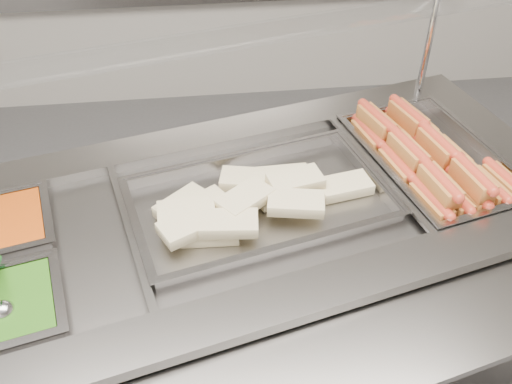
{
  "coord_description": "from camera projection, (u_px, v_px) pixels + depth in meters",
  "views": [
    {
      "loc": [
        0.06,
        -0.58,
        1.8
      ],
      "look_at": [
        0.19,
        0.52,
        0.86
      ],
      "focal_mm": 40.0,
      "sensor_mm": 36.0,
      "label": 1
    }
  ],
  "objects": [
    {
      "name": "steam_counter",
      "position": [
        242.0,
        307.0,
        1.73
      ],
      "size": [
        1.9,
        1.18,
        0.84
      ],
      "color": "slate",
      "rests_on": "ground"
    },
    {
      "name": "tray_rail",
      "position": [
        318.0,
        366.0,
        1.14
      ],
      "size": [
        1.69,
        0.73,
        0.05
      ],
      "color": "gray",
      "rests_on": "steam_counter"
    },
    {
      "name": "sneeze_guard",
      "position": [
        208.0,
        45.0,
        1.38
      ],
      "size": [
        1.57,
        0.64,
        0.41
      ],
      "color": "silver",
      "rests_on": "steam_counter"
    },
    {
      "name": "pan_hotdogs",
      "position": [
        431.0,
        166.0,
        1.64
      ],
      "size": [
        0.43,
        0.58,
        0.09
      ],
      "color": "gray",
      "rests_on": "steam_counter"
    },
    {
      "name": "pan_wraps",
      "position": [
        259.0,
        205.0,
        1.49
      ],
      "size": [
        0.71,
        0.52,
        0.07
      ],
      "color": "gray",
      "rests_on": "steam_counter"
    },
    {
      "name": "hotdogs_in_buns",
      "position": [
        428.0,
        157.0,
        1.6
      ],
      "size": [
        0.39,
        0.52,
        0.11
      ],
      "color": "#AD5524",
      "rests_on": "pan_hotdogs"
    },
    {
      "name": "tortilla_wraps",
      "position": [
        250.0,
        200.0,
        1.45
      ],
      "size": [
        0.58,
        0.32,
        0.07
      ],
      "color": "beige",
      "rests_on": "pan_wraps"
    },
    {
      "name": "serving_spoon",
      "position": [
        2.0,
        304.0,
        1.19
      ],
      "size": [
        0.07,
        0.17,
        0.12
      ],
      "color": "#B8B8BD",
      "rests_on": "pan_peas"
    }
  ]
}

